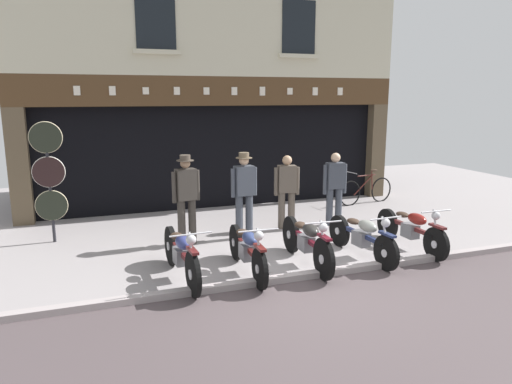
{
  "coord_description": "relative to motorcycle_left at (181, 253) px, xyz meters",
  "views": [
    {
      "loc": [
        -3.15,
        -6.31,
        2.85
      ],
      "look_at": [
        0.04,
        2.57,
        0.92
      ],
      "focal_mm": 33.16,
      "sensor_mm": 36.0,
      "label": 1
    }
  ],
  "objects": [
    {
      "name": "shop_facade",
      "position": [
        1.88,
        6.34,
        1.22
      ],
      "size": [
        9.92,
        4.42,
        5.92
      ],
      "color": "black",
      "rests_on": "ground"
    },
    {
      "name": "motorcycle_right",
      "position": [
        4.35,
        0.04,
        -0.02
      ],
      "size": [
        0.62,
        2.04,
        0.9
      ],
      "rotation": [
        0.0,
        0.0,
        3.14
      ],
      "color": "black",
      "rests_on": "ground"
    },
    {
      "name": "assistant_far_right",
      "position": [
        3.83,
        2.06,
        0.46
      ],
      "size": [
        0.56,
        0.26,
        1.62
      ],
      "rotation": [
        0.0,
        0.0,
        3.08
      ],
      "color": "#3D424C",
      "rests_on": "ground"
    },
    {
      "name": "salesman_left",
      "position": [
        0.45,
        1.75,
        0.54
      ],
      "size": [
        0.55,
        0.33,
        1.75
      ],
      "rotation": [
        0.0,
        0.0,
        3.32
      ],
      "color": "#38332D",
      "rests_on": "ground"
    },
    {
      "name": "tyre_sign_pole",
      "position": [
        -2.0,
        2.79,
        0.94
      ],
      "size": [
        0.61,
        0.06,
        2.37
      ],
      "color": "#232328",
      "rests_on": "ground"
    },
    {
      "name": "advert_board_near",
      "position": [
        4.07,
        4.7,
        1.3
      ],
      "size": [
        0.8,
        0.03,
        1.03
      ],
      "color": "beige"
    },
    {
      "name": "leaning_bicycle",
      "position": [
        5.69,
        3.65,
        -0.07
      ],
      "size": [
        1.74,
        0.5,
        0.93
      ],
      "rotation": [
        0.0,
        0.0,
        1.71
      ],
      "color": "black",
      "rests_on": "ground"
    },
    {
      "name": "advert_board_far",
      "position": [
        5.02,
        4.7,
        1.27
      ],
      "size": [
        0.77,
        0.03,
        1.08
      ],
      "color": "silver"
    },
    {
      "name": "ground",
      "position": [
        1.88,
        -1.68,
        -0.47
      ],
      "size": [
        21.62,
        22.0,
        0.18
      ],
      "color": "gray"
    },
    {
      "name": "motorcycle_center",
      "position": [
        2.13,
        -0.07,
        0.0
      ],
      "size": [
        0.62,
        2.08,
        0.93
      ],
      "rotation": [
        0.0,
        0.0,
        3.1
      ],
      "color": "black",
      "rests_on": "ground"
    },
    {
      "name": "salesman_right",
      "position": [
        2.72,
        2.16,
        0.45
      ],
      "size": [
        0.55,
        0.27,
        1.6
      ],
      "rotation": [
        0.0,
        0.0,
        2.99
      ],
      "color": "brown",
      "rests_on": "ground"
    },
    {
      "name": "motorcycle_left",
      "position": [
        0.0,
        0.0,
        0.0
      ],
      "size": [
        0.62,
        2.09,
        0.93
      ],
      "rotation": [
        0.0,
        0.0,
        3.2
      ],
      "color": "black",
      "rests_on": "ground"
    },
    {
      "name": "shopkeeper_center",
      "position": [
        1.62,
        1.77,
        0.54
      ],
      "size": [
        0.56,
        0.33,
        1.75
      ],
      "rotation": [
        0.0,
        0.0,
        3.25
      ],
      "color": "#3D424C",
      "rests_on": "ground"
    },
    {
      "name": "motorcycle_center_left",
      "position": [
        1.06,
        -0.09,
        -0.01
      ],
      "size": [
        0.62,
        2.0,
        0.91
      ],
      "rotation": [
        0.0,
        0.0,
        3.1
      ],
      "color": "black",
      "rests_on": "ground"
    },
    {
      "name": "motorcycle_center_right",
      "position": [
        3.22,
        -0.07,
        -0.02
      ],
      "size": [
        0.62,
        2.02,
        0.89
      ],
      "rotation": [
        0.0,
        0.0,
        3.19
      ],
      "color": "black",
      "rests_on": "ground"
    }
  ]
}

